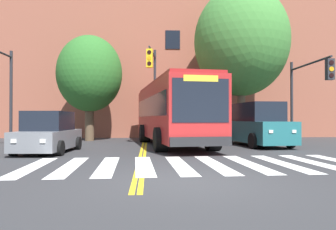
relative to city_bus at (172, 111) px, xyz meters
The scene contains 13 objects.
ground_plane 10.36m from the city_bus, 92.20° to the right, with size 120.00×120.00×0.00m, color #303033.
crosswalk 7.66m from the city_bus, 87.88° to the right, with size 10.71×4.75×0.01m.
lane_line_yellow_inner 6.99m from the city_bus, 103.47° to the left, with size 0.12×36.00×0.01m, color gold.
lane_line_yellow_outer 6.96m from the city_bus, 102.14° to the left, with size 0.12×36.00×0.01m, color gold.
city_bus is the anchor object (origin of this frame).
car_grey_near_lane 6.58m from the city_bus, 148.02° to the right, with size 2.19×4.20×1.76m.
car_teal_far_lane 4.60m from the city_bus, ahead, with size 2.59×5.37×2.28m.
traffic_light_near_corner 7.49m from the city_bus, ahead, with size 0.34×4.50×4.85m.
traffic_light_far_corner 8.99m from the city_bus, behind, with size 0.34×3.07×5.17m.
traffic_light_overhead 2.86m from the city_bus, 119.90° to the left, with size 0.61×3.29×5.79m.
street_tree_curbside_large 7.61m from the city_bus, 36.28° to the left, with size 7.58×7.78×10.15m.
street_tree_curbside_small 6.82m from the city_bus, 143.40° to the left, with size 4.79×4.76×6.83m.
building_facade 12.10m from the city_bus, 87.15° to the left, with size 42.57×8.25×13.94m.
Camera 1 is at (-0.85, -7.48, 1.46)m, focal length 35.00 mm.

